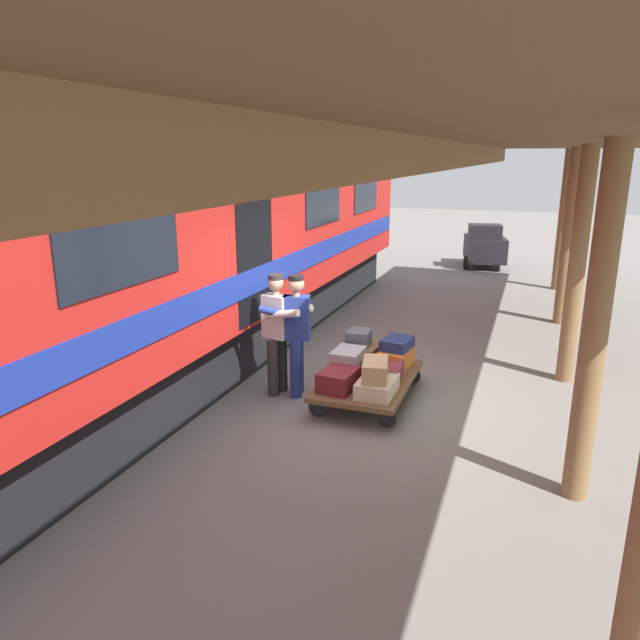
# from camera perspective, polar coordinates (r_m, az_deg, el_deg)

# --- Properties ---
(ground_plane) EXTENTS (60.00, 60.00, 0.00)m
(ground_plane) POSITION_cam_1_polar(r_m,az_deg,el_deg) (8.28, 5.65, -7.58)
(ground_plane) COLOR slate
(platform_canopy) EXTENTS (3.20, 17.38, 3.56)m
(platform_canopy) POSITION_cam_1_polar(r_m,az_deg,el_deg) (7.41, 24.98, 14.38)
(platform_canopy) COLOR brown
(platform_canopy) RESTS_ON ground_plane
(train_car) EXTENTS (3.02, 16.02, 4.00)m
(train_car) POSITION_cam_1_polar(r_m,az_deg,el_deg) (9.09, -14.87, 7.59)
(train_car) COLOR #B21E19
(train_car) RESTS_ON ground_plane
(luggage_cart) EXTENTS (1.15, 1.93, 0.31)m
(luggage_cart) POSITION_cam_1_polar(r_m,az_deg,el_deg) (8.18, 4.70, -5.83)
(luggage_cart) COLOR brown
(luggage_cart) RESTS_ON ground_plane
(suitcase_burgundy_valise) EXTENTS (0.40, 0.56, 0.21)m
(suitcase_burgundy_valise) POSITION_cam_1_polar(r_m,az_deg,el_deg) (8.07, 6.48, -5.04)
(suitcase_burgundy_valise) COLOR maroon
(suitcase_burgundy_valise) RESTS_ON luggage_cart
(suitcase_black_hardshell) EXTENTS (0.44, 0.56, 0.23)m
(suitcase_black_hardshell) POSITION_cam_1_polar(r_m,az_deg,el_deg) (8.19, 2.99, -4.57)
(suitcase_black_hardshell) COLOR black
(suitcase_black_hardshell) RESTS_ON luggage_cart
(suitcase_brown_leather) EXTENTS (0.57, 0.63, 0.28)m
(suitcase_brown_leather) POSITION_cam_1_polar(r_m,az_deg,el_deg) (8.66, 4.03, -3.25)
(suitcase_brown_leather) COLOR brown
(suitcase_brown_leather) RESTS_ON luggage_cart
(suitcase_maroon_trunk) EXTENTS (0.47, 0.60, 0.26)m
(suitcase_maroon_trunk) POSITION_cam_1_polar(r_m,az_deg,el_deg) (7.71, 1.81, -5.75)
(suitcase_maroon_trunk) COLOR maroon
(suitcase_maroon_trunk) RESTS_ON luggage_cart
(suitcase_orange_carryall) EXTENTS (0.44, 0.67, 0.27)m
(suitcase_orange_carryall) POSITION_cam_1_polar(r_m,az_deg,el_deg) (8.55, 7.34, -3.66)
(suitcase_orange_carryall) COLOR #CC6B23
(suitcase_orange_carryall) RESTS_ON luggage_cart
(suitcase_cream_canvas) EXTENTS (0.45, 0.64, 0.20)m
(suitcase_cream_canvas) POSITION_cam_1_polar(r_m,az_deg,el_deg) (7.59, 5.52, -6.41)
(suitcase_cream_canvas) COLOR beige
(suitcase_cream_canvas) RESTS_ON luggage_cart
(suitcase_navy_fabric) EXTENTS (0.44, 0.53, 0.16)m
(suitcase_navy_fabric) POSITION_cam_1_polar(r_m,az_deg,el_deg) (8.49, 7.44, -2.27)
(suitcase_navy_fabric) COLOR navy
(suitcase_navy_fabric) RESTS_ON suitcase_orange_carryall
(suitcase_gray_aluminum) EXTENTS (0.39, 0.53, 0.15)m
(suitcase_gray_aluminum) POSITION_cam_1_polar(r_m,az_deg,el_deg) (8.11, 2.74, -3.37)
(suitcase_gray_aluminum) COLOR #9EA0A5
(suitcase_gray_aluminum) RESTS_ON suitcase_black_hardshell
(suitcase_slate_roller) EXTENTS (0.33, 0.39, 0.22)m
(suitcase_slate_roller) POSITION_cam_1_polar(r_m,az_deg,el_deg) (8.56, 3.76, -1.71)
(suitcase_slate_roller) COLOR #4C515B
(suitcase_slate_roller) RESTS_ON suitcase_brown_leather
(suitcase_tan_vintage) EXTENTS (0.42, 0.61, 0.24)m
(suitcase_tan_vintage) POSITION_cam_1_polar(r_m,az_deg,el_deg) (7.53, 5.33, -4.79)
(suitcase_tan_vintage) COLOR tan
(suitcase_tan_vintage) RESTS_ON suitcase_cream_canvas
(porter_in_overalls) EXTENTS (0.72, 0.53, 1.70)m
(porter_in_overalls) POSITION_cam_1_polar(r_m,az_deg,el_deg) (8.09, -2.41, -1.09)
(porter_in_overalls) COLOR navy
(porter_in_overalls) RESTS_ON ground_plane
(porter_by_door) EXTENTS (0.72, 0.52, 1.70)m
(porter_by_door) POSITION_cam_1_polar(r_m,az_deg,el_deg) (8.15, -4.09, -0.99)
(porter_by_door) COLOR #332D28
(porter_by_door) RESTS_ON ground_plane
(baggage_tug) EXTENTS (1.42, 1.89, 1.30)m
(baggage_tug) POSITION_cam_1_polar(r_m,az_deg,el_deg) (18.38, 15.59, 6.87)
(baggage_tug) COLOR black
(baggage_tug) RESTS_ON ground_plane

